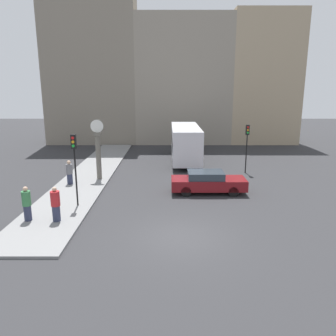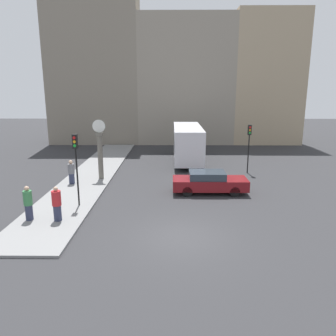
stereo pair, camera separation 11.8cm
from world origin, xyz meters
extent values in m
plane|color=#2D2D30|center=(0.00, 0.00, 0.00)|extent=(120.00, 120.00, 0.00)
cube|color=gray|center=(-6.42, 11.02, 0.06)|extent=(3.36, 26.04, 0.12)
cube|color=gray|center=(-9.53, 26.88, 9.68)|extent=(10.52, 5.00, 19.35)
cube|color=gray|center=(1.28, 26.88, 7.30)|extent=(11.10, 5.00, 14.60)
cube|color=tan|center=(10.81, 26.88, 7.51)|extent=(7.96, 5.00, 15.03)
cube|color=maroon|center=(2.00, 6.37, 0.60)|extent=(4.64, 1.76, 0.66)
cube|color=#2D3842|center=(1.82, 6.37, 1.15)|extent=(2.23, 1.58, 0.44)
cylinder|color=black|center=(3.44, 7.14, 0.31)|extent=(0.62, 0.22, 0.62)
cylinder|color=black|center=(3.44, 5.60, 0.31)|extent=(0.62, 0.22, 0.62)
cylinder|color=black|center=(0.56, 7.14, 0.31)|extent=(0.62, 0.22, 0.62)
cylinder|color=black|center=(0.56, 5.60, 0.31)|extent=(0.62, 0.22, 0.62)
cube|color=silver|center=(1.02, 15.69, 1.76)|extent=(2.40, 8.59, 2.80)
cube|color=#1E232D|center=(1.02, 15.69, 1.96)|extent=(2.42, 8.42, 0.82)
cylinder|color=black|center=(2.08, 18.35, 0.45)|extent=(0.28, 0.90, 0.90)
cylinder|color=black|center=(-0.04, 18.35, 0.45)|extent=(0.28, 0.90, 0.90)
cylinder|color=black|center=(2.08, 13.03, 0.45)|extent=(0.28, 0.90, 0.90)
cylinder|color=black|center=(-0.04, 13.03, 0.45)|extent=(0.28, 0.90, 0.90)
cylinder|color=black|center=(-5.52, 3.69, 1.71)|extent=(0.09, 0.09, 3.17)
cube|color=black|center=(-5.52, 3.69, 3.67)|extent=(0.26, 0.20, 0.76)
cylinder|color=red|center=(-5.52, 3.57, 3.88)|extent=(0.15, 0.04, 0.15)
cylinder|color=orange|center=(-5.52, 3.57, 3.67)|extent=(0.15, 0.04, 0.15)
cylinder|color=green|center=(-5.52, 3.57, 3.47)|extent=(0.15, 0.04, 0.15)
cylinder|color=black|center=(5.52, 11.44, 1.49)|extent=(0.09, 0.09, 2.98)
cube|color=black|center=(5.52, 11.44, 3.36)|extent=(0.26, 0.20, 0.76)
cylinder|color=red|center=(5.52, 11.32, 3.57)|extent=(0.15, 0.04, 0.15)
cylinder|color=orange|center=(5.52, 11.32, 3.36)|extent=(0.15, 0.04, 0.15)
cylinder|color=green|center=(5.52, 11.32, 3.15)|extent=(0.15, 0.04, 0.15)
cylinder|color=#666056|center=(-5.45, 9.25, 1.67)|extent=(0.35, 0.35, 3.10)
cube|color=#666056|center=(-5.45, 9.25, 3.33)|extent=(0.46, 0.46, 0.21)
cylinder|color=#666056|center=(-5.45, 9.25, 3.88)|extent=(0.96, 0.04, 0.96)
cylinder|color=white|center=(-5.45, 9.25, 3.88)|extent=(0.89, 0.06, 0.89)
cylinder|color=#2D334C|center=(-7.37, 1.56, 0.50)|extent=(0.35, 0.35, 0.77)
cylinder|color=#387A47|center=(-7.37, 1.56, 1.25)|extent=(0.42, 0.42, 0.72)
sphere|color=tan|center=(-7.37, 1.56, 1.72)|extent=(0.23, 0.23, 0.23)
cylinder|color=#2D334C|center=(-7.16, 7.89, 0.47)|extent=(0.37, 0.37, 0.71)
cylinder|color=slate|center=(-7.16, 7.89, 1.16)|extent=(0.44, 0.44, 0.66)
sphere|color=tan|center=(-7.16, 7.89, 1.62)|extent=(0.25, 0.25, 0.25)
cylinder|color=#2D334C|center=(-5.95, 1.50, 0.51)|extent=(0.37, 0.37, 0.78)
cylinder|color=red|center=(-5.95, 1.50, 1.26)|extent=(0.44, 0.44, 0.72)
sphere|color=tan|center=(-5.95, 1.50, 1.73)|extent=(0.22, 0.22, 0.22)
camera|label=1|loc=(-0.54, -13.40, 6.35)|focal=35.00mm
camera|label=2|loc=(-0.42, -13.40, 6.35)|focal=35.00mm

